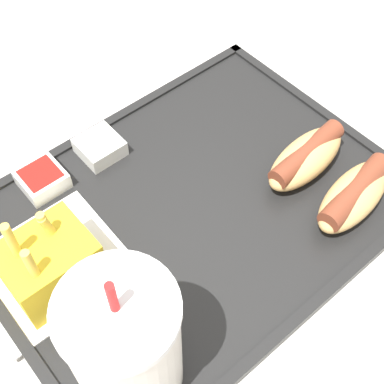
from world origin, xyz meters
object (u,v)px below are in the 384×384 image
at_px(soda_cup, 126,346).
at_px(hot_dog_near, 306,157).
at_px(sauce_cup_ketchup, 42,179).
at_px(sauce_cup_mayo, 100,147).
at_px(fries_carton, 49,264).
at_px(hot_dog_far, 354,195).

xyz_separation_m(soda_cup, hot_dog_near, (-0.30, -0.07, -0.05)).
distance_m(soda_cup, sauce_cup_ketchup, 0.26).
xyz_separation_m(soda_cup, sauce_cup_mayo, (-0.13, -0.24, -0.06)).
relative_size(hot_dog_near, sauce_cup_ketchup, 2.53).
bearing_deg(hot_dog_near, sauce_cup_mayo, -46.41).
relative_size(soda_cup, fries_carton, 1.69).
distance_m(hot_dog_near, fries_carton, 0.31).
relative_size(hot_dog_far, sauce_cup_ketchup, 2.57).
bearing_deg(hot_dog_near, fries_carton, -12.09).
distance_m(hot_dog_far, hot_dog_near, 0.07).
height_order(fries_carton, sauce_cup_mayo, fries_carton).
relative_size(hot_dog_near, fries_carton, 1.14).
xyz_separation_m(hot_dog_far, sauce_cup_mayo, (0.17, -0.25, -0.01)).
xyz_separation_m(hot_dog_far, hot_dog_near, (-0.00, -0.07, -0.00)).
relative_size(hot_dog_near, sauce_cup_mayo, 2.53).
height_order(fries_carton, sauce_cup_ketchup, fries_carton).
height_order(soda_cup, hot_dog_far, soda_cup).
relative_size(soda_cup, hot_dog_far, 1.46).
bearing_deg(sauce_cup_ketchup, soda_cup, 77.96).
bearing_deg(sauce_cup_mayo, soda_cup, 61.61).
height_order(soda_cup, sauce_cup_mayo, soda_cup).
height_order(hot_dog_near, fries_carton, fries_carton).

